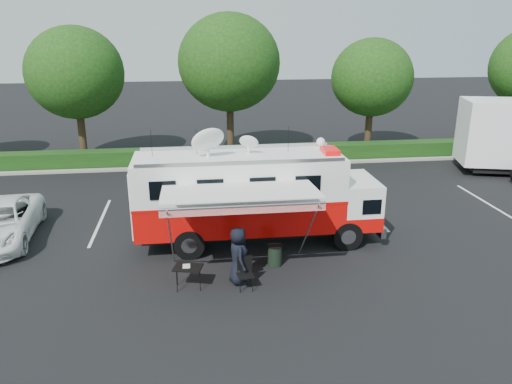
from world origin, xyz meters
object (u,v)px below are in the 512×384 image
command_truck (256,196)px  white_suv (2,240)px  folding_table (188,268)px  trash_bin (275,255)px

command_truck → white_suv: bearing=171.9°
command_truck → folding_table: 4.38m
command_truck → trash_bin: command_truck is taller
command_truck → folding_table: bearing=-128.3°
command_truck → white_suv: command_truck is taller
command_truck → folding_table: command_truck is taller
command_truck → white_suv: size_ratio=1.68×
folding_table → white_suv: bearing=147.2°
white_suv → folding_table: bearing=-36.7°
trash_bin → command_truck: bearing=101.2°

